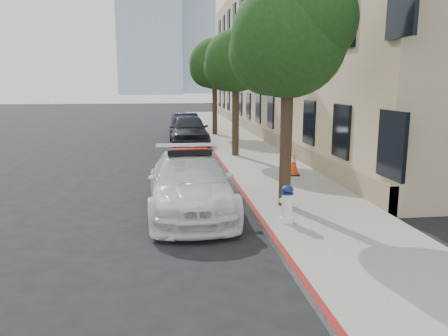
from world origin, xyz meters
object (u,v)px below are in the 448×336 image
parked_car_mid (188,130)px  parked_car_far (186,124)px  police_car (190,183)px  fire_hydrant (287,204)px  traffic_cone (294,164)px

parked_car_mid → parked_car_far: parked_car_mid is taller
police_car → fire_hydrant: size_ratio=5.99×
police_car → fire_hydrant: 2.65m
police_car → parked_car_far: bearing=87.0°
fire_hydrant → traffic_cone: size_ratio=1.13×
police_car → parked_car_mid: (0.58, 12.02, 0.08)m
parked_car_far → fire_hydrant: bearing=-91.6°
parked_car_far → police_car: bearing=-98.3°
traffic_cone → police_car: bearing=-138.5°
parked_car_far → fire_hydrant: (1.38, -18.34, -0.11)m
traffic_cone → parked_car_mid: bearing=109.5°
fire_hydrant → traffic_cone: (1.61, 4.91, -0.04)m
traffic_cone → fire_hydrant: bearing=-108.2°
police_car → fire_hydrant: (2.07, -1.65, -0.17)m
fire_hydrant → parked_car_mid: bearing=89.5°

